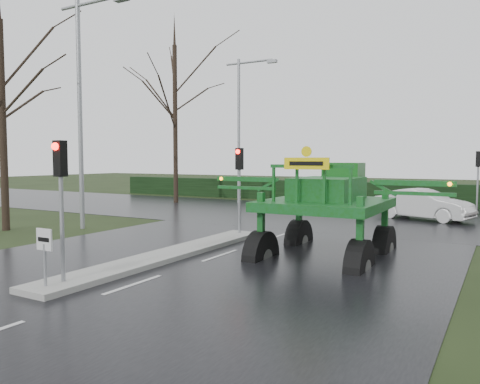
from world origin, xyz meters
The scene contains 15 objects.
ground centered at (0.00, 0.00, 0.00)m, with size 140.00×140.00×0.00m, color black.
road_main centered at (0.00, 10.00, 0.00)m, with size 14.00×80.00×0.02m, color black.
road_cross centered at (0.00, 16.00, 0.01)m, with size 80.00×12.00×0.02m, color black.
median_island centered at (-1.30, 3.00, 0.09)m, with size 1.20×10.00×0.16m, color gray.
hedge_row centered at (0.00, 24.00, 0.75)m, with size 44.00×0.90×1.50m, color black.
keep_left_sign centered at (-1.30, -1.50, 1.06)m, with size 0.50×0.07×1.35m.
traffic_signal_near centered at (-1.30, -1.01, 2.59)m, with size 0.26×0.33×3.52m.
traffic_signal_mid centered at (-1.30, 7.49, 2.59)m, with size 0.26×0.33×3.52m.
traffic_signal_far centered at (6.50, 20.01, 2.59)m, with size 0.26×0.33×3.52m.
street_light_left_near centered at (-8.19, 6.00, 5.99)m, with size 3.85×0.30×10.00m.
street_light_left_far centered at (-8.19, 20.00, 5.99)m, with size 3.85×0.30×10.00m.
tree_left_near centered at (-11.00, 4.00, 5.85)m, with size 6.30×6.30×10.85m.
tree_left_far centered at (-12.50, 18.00, 7.15)m, with size 7.70×7.70×13.26m.
crop_sprayer centered at (1.26, 4.57, 2.04)m, with size 7.73×4.82×4.32m.
white_sedan centered at (4.24, 16.67, 0.00)m, with size 1.65×4.72×1.55m, color silver.
Camera 1 is at (7.83, -8.47, 3.08)m, focal length 35.00 mm.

